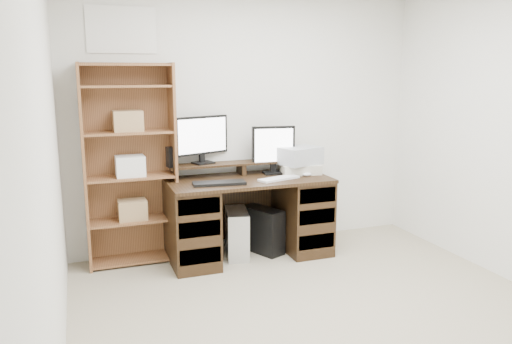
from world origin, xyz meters
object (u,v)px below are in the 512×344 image
tower_black (263,230)px  bookshelf (130,164)px  monitor_wide (202,137)px  monitor_small (273,148)px  desk (248,216)px  tower_silver (237,233)px  printer (300,169)px

tower_black → bookshelf: size_ratio=0.26×
monitor_wide → bookshelf: (-0.67, -0.05, -0.20)m
monitor_small → tower_black: 0.80m
desk → tower_silver: bearing=164.1°
bookshelf → monitor_small: bearing=-3.3°
monitor_wide → monitor_small: monitor_wide is taller
printer → bookshelf: bearing=-177.8°
monitor_small → printer: 0.33m
tower_silver → bookshelf: (-0.94, 0.18, 0.70)m
monitor_wide → tower_silver: size_ratio=1.23×
monitor_small → desk: bearing=-149.0°
monitor_wide → monitor_small: bearing=-29.6°
tower_black → monitor_small: bearing=8.2°
monitor_wide → printer: (0.92, -0.21, -0.32)m
desk → monitor_wide: (-0.37, 0.26, 0.73)m
tower_silver → bookshelf: size_ratio=0.25×
monitor_small → bookshelf: bookshelf is taller
printer → tower_black: (-0.39, -0.01, -0.58)m
desk → monitor_small: size_ratio=3.26×
tower_silver → printer: bearing=14.5°
monitor_small → bookshelf: size_ratio=0.26×
monitor_wide → printer: 1.00m
desk → tower_silver: desk is taller
monitor_wide → bookshelf: 0.70m
desk → printer: 0.69m
tower_silver → bookshelf: 1.18m
desk → printer: (0.55, 0.05, 0.41)m
desk → monitor_wide: bearing=145.1°
tower_silver → tower_black: 0.26m
monitor_small → tower_black: monitor_small is taller
tower_black → bookshelf: (-1.20, 0.17, 0.70)m
printer → bookshelf: 1.60m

